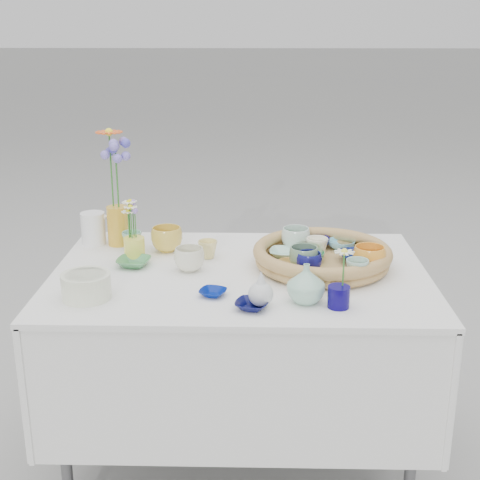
{
  "coord_description": "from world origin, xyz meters",
  "views": [
    {
      "loc": [
        0.05,
        -2.1,
        1.57
      ],
      "look_at": [
        0.0,
        0.02,
        0.87
      ],
      "focal_mm": 50.0,
      "sensor_mm": 36.0,
      "label": 1
    }
  ],
  "objects_px": {
    "display_table": "(240,463)",
    "bud_vase_seafoam": "(306,283)",
    "tall_vase_yellow": "(118,226)",
    "wicker_tray": "(322,256)"
  },
  "relations": [
    {
      "from": "bud_vase_seafoam",
      "to": "tall_vase_yellow",
      "type": "height_order",
      "value": "tall_vase_yellow"
    },
    {
      "from": "bud_vase_seafoam",
      "to": "tall_vase_yellow",
      "type": "bearing_deg",
      "value": 141.65
    },
    {
      "from": "display_table",
      "to": "tall_vase_yellow",
      "type": "height_order",
      "value": "tall_vase_yellow"
    },
    {
      "from": "bud_vase_seafoam",
      "to": "tall_vase_yellow",
      "type": "xyz_separation_m",
      "value": [
        -0.67,
        0.53,
        0.01
      ]
    },
    {
      "from": "display_table",
      "to": "tall_vase_yellow",
      "type": "bearing_deg",
      "value": 149.29
    },
    {
      "from": "display_table",
      "to": "bud_vase_seafoam",
      "type": "xyz_separation_m",
      "value": [
        0.2,
        -0.25,
        0.83
      ]
    },
    {
      "from": "display_table",
      "to": "wicker_tray",
      "type": "xyz_separation_m",
      "value": [
        0.28,
        0.05,
        0.8
      ]
    },
    {
      "from": "display_table",
      "to": "tall_vase_yellow",
      "type": "distance_m",
      "value": 1.0
    },
    {
      "from": "tall_vase_yellow",
      "to": "display_table",
      "type": "bearing_deg",
      "value": -30.71
    },
    {
      "from": "tall_vase_yellow",
      "to": "bud_vase_seafoam",
      "type": "bearing_deg",
      "value": -38.35
    }
  ]
}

